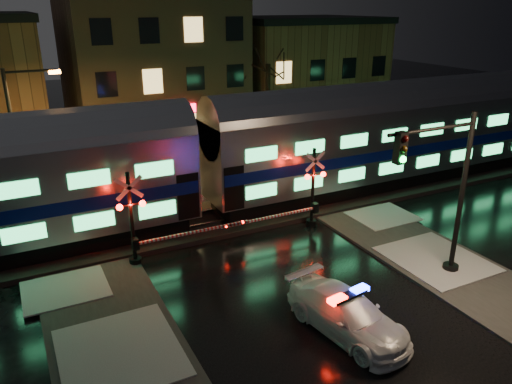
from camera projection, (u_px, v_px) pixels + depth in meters
ground at (263, 265)px, 20.42m from camera, size 120.00×120.00×0.00m
ballast at (216, 218)px, 24.55m from camera, size 90.00×4.20×0.24m
sidewalk_right at (498, 296)px, 18.14m from camera, size 4.00×20.00×0.12m
building_mid at (150, 63)px, 37.99m from camera, size 12.00×11.00×11.50m
building_right at (299, 74)px, 43.60m from camera, size 12.00×10.00×8.50m
train at (198, 157)px, 23.05m from camera, size 51.00×3.12×5.92m
police_car at (347, 314)px, 16.05m from camera, size 2.54×4.80×1.48m
crossing_signal_right at (307, 197)px, 23.26m from camera, size 5.45×0.64×3.86m
crossing_signal_left at (142, 227)px, 19.94m from camera, size 5.64×0.65×3.99m
traffic_light at (443, 196)px, 18.23m from camera, size 4.18×0.73×6.46m
streetlight at (21, 137)px, 23.04m from camera, size 2.47×0.26×7.38m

